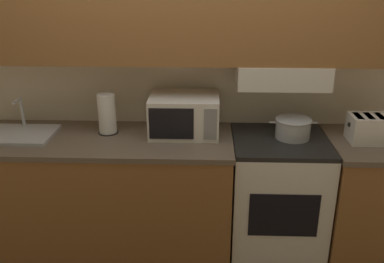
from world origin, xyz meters
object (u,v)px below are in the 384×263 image
(microwave, at_px, (184,115))
(toaster, at_px, (372,129))
(cooking_pot, at_px, (293,128))
(stove_range, at_px, (276,198))
(sink_basin, at_px, (17,134))
(paper_towel_roll, at_px, (107,114))

(microwave, xyz_separation_m, toaster, (1.26, -0.11, -0.04))
(cooking_pot, distance_m, microwave, 0.75)
(stove_range, xyz_separation_m, toaster, (0.60, -0.02, 0.55))
(stove_range, height_order, microwave, microwave)
(toaster, bearing_deg, sink_basin, 179.87)
(microwave, height_order, toaster, microwave)
(paper_towel_roll, bearing_deg, microwave, 1.42)
(toaster, xyz_separation_m, sink_basin, (-2.42, 0.01, -0.08))
(microwave, xyz_separation_m, paper_towel_roll, (-0.54, -0.01, 0.01))
(cooking_pot, relative_size, paper_towel_roll, 1.14)
(microwave, bearing_deg, stove_range, -7.67)
(microwave, relative_size, paper_towel_roll, 1.66)
(sink_basin, height_order, paper_towel_roll, paper_towel_roll)
(cooking_pot, xyz_separation_m, sink_basin, (-1.91, -0.04, -0.06))
(microwave, distance_m, paper_towel_roll, 0.54)
(sink_basin, distance_m, paper_towel_roll, 0.64)
(cooking_pot, bearing_deg, stove_range, -160.48)
(stove_range, relative_size, microwave, 1.94)
(stove_range, xyz_separation_m, cooking_pot, (0.08, 0.03, 0.53))
(stove_range, height_order, sink_basin, sink_basin)
(stove_range, xyz_separation_m, microwave, (-0.66, 0.09, 0.60))
(stove_range, bearing_deg, paper_towel_roll, 176.38)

